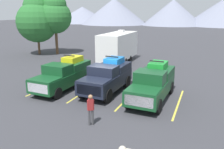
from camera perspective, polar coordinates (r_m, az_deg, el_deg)
The scene contains 12 objects.
ground_plane at distance 17.00m, azimuth -1.66°, elevation -4.97°, with size 240.00×240.00×0.00m, color #38383D.
pickup_truck_a at distance 18.44m, azimuth -11.65°, elevation 0.05°, with size 2.27×5.59×2.51m.
pickup_truck_b at distance 17.26m, azimuth -1.10°, elevation -0.45°, with size 2.36×5.29×2.58m.
pickup_truck_c at distance 16.04m, azimuth 9.92°, elevation -2.00°, with size 2.30×5.76×2.54m.
lot_stripe_a at distance 19.75m, azimuth -15.02°, elevation -2.58°, with size 0.12×5.50×0.01m, color gold.
lot_stripe_b at distance 17.96m, azimuth -6.27°, elevation -3.92°, with size 0.12×5.50×0.01m, color gold.
lot_stripe_c at distance 16.68m, azimuth 4.14°, elevation -5.39°, with size 0.12×5.50×0.01m, color gold.
lot_stripe_d at distance 16.04m, azimuth 15.88°, elevation -6.82°, with size 0.12×5.50×0.01m, color gold.
camper_trailer_a at distance 27.18m, azimuth 1.53°, elevation 6.98°, with size 2.56×8.17×3.73m.
person_a at distance 12.37m, azimuth -5.22°, elevation -8.08°, with size 0.32×0.31×1.71m.
tree_a at distance 33.43m, azimuth -13.72°, elevation 14.10°, with size 4.43×4.43×8.17m.
tree_b at distance 34.05m, azimuth -17.81°, elevation 12.88°, with size 5.45×5.45×8.22m.
Camera 1 is at (6.49, -14.57, 5.86)m, focal length 37.49 mm.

